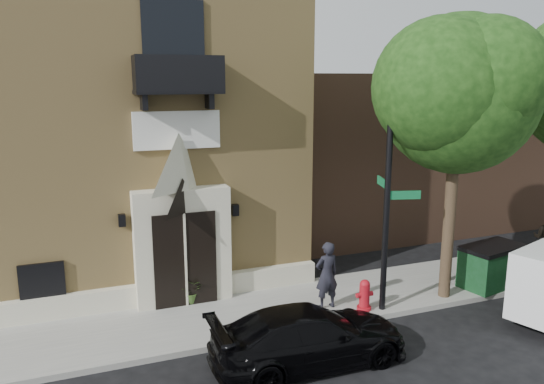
{
  "coord_description": "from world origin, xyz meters",
  "views": [
    {
      "loc": [
        -3.69,
        -11.03,
        6.24
      ],
      "look_at": [
        1.32,
        2.0,
        3.24
      ],
      "focal_mm": 35.0,
      "sensor_mm": 36.0,
      "label": 1
    }
  ],
  "objects_px": {
    "pedestrian_near": "(327,275)",
    "street_sign": "(388,198)",
    "fire_hydrant": "(364,295)",
    "dumpster": "(492,265)",
    "black_sedan": "(310,336)"
  },
  "relations": [
    {
      "from": "black_sedan",
      "to": "dumpster",
      "type": "bearing_deg",
      "value": -74.86
    },
    {
      "from": "fire_hydrant",
      "to": "dumpster",
      "type": "height_order",
      "value": "dumpster"
    },
    {
      "from": "fire_hydrant",
      "to": "dumpster",
      "type": "relative_size",
      "value": 0.4
    },
    {
      "from": "pedestrian_near",
      "to": "street_sign",
      "type": "bearing_deg",
      "value": 152.77
    },
    {
      "from": "fire_hydrant",
      "to": "black_sedan",
      "type": "bearing_deg",
      "value": -144.56
    },
    {
      "from": "black_sedan",
      "to": "fire_hydrant",
      "type": "height_order",
      "value": "black_sedan"
    },
    {
      "from": "fire_hydrant",
      "to": "dumpster",
      "type": "bearing_deg",
      "value": 1.53
    },
    {
      "from": "dumpster",
      "to": "pedestrian_near",
      "type": "height_order",
      "value": "pedestrian_near"
    },
    {
      "from": "fire_hydrant",
      "to": "dumpster",
      "type": "xyz_separation_m",
      "value": [
        4.41,
        0.12,
        0.22
      ]
    },
    {
      "from": "fire_hydrant",
      "to": "pedestrian_near",
      "type": "bearing_deg",
      "value": 151.17
    },
    {
      "from": "black_sedan",
      "to": "pedestrian_near",
      "type": "relative_size",
      "value": 2.43
    },
    {
      "from": "street_sign",
      "to": "pedestrian_near",
      "type": "distance_m",
      "value": 2.62
    },
    {
      "from": "fire_hydrant",
      "to": "pedestrian_near",
      "type": "xyz_separation_m",
      "value": [
        -0.89,
        0.49,
        0.51
      ]
    },
    {
      "from": "street_sign",
      "to": "fire_hydrant",
      "type": "distance_m",
      "value": 2.69
    },
    {
      "from": "black_sedan",
      "to": "pedestrian_near",
      "type": "height_order",
      "value": "pedestrian_near"
    }
  ]
}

